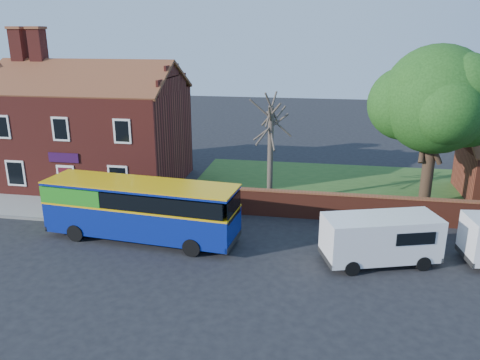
# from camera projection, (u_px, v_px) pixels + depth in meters

# --- Properties ---
(ground) EXTENTS (120.00, 120.00, 0.00)m
(ground) POSITION_uv_depth(u_px,v_px,m) (124.00, 262.00, 21.75)
(ground) COLOR black
(ground) RESTS_ON ground
(pavement) EXTENTS (18.00, 3.50, 0.12)m
(pavement) POSITION_uv_depth(u_px,v_px,m) (54.00, 208.00, 28.29)
(pavement) COLOR gray
(pavement) RESTS_ON ground
(kerb) EXTENTS (18.00, 0.15, 0.14)m
(kerb) POSITION_uv_depth(u_px,v_px,m) (37.00, 219.00, 26.64)
(kerb) COLOR slate
(kerb) RESTS_ON ground
(grass_strip) EXTENTS (26.00, 12.00, 0.04)m
(grass_strip) POSITION_uv_depth(u_px,v_px,m) (382.00, 190.00, 31.81)
(grass_strip) COLOR #426B28
(grass_strip) RESTS_ON ground
(shop_building) EXTENTS (12.30, 8.13, 10.50)m
(shop_building) POSITION_uv_depth(u_px,v_px,m) (93.00, 135.00, 32.69)
(shop_building) COLOR maroon
(shop_building) RESTS_ON ground
(boundary_wall) EXTENTS (22.00, 0.38, 1.60)m
(boundary_wall) POSITION_uv_depth(u_px,v_px,m) (395.00, 210.00, 25.93)
(boundary_wall) COLOR maroon
(boundary_wall) RESTS_ON ground
(bus) EXTENTS (10.14, 3.49, 3.03)m
(bus) POSITION_uv_depth(u_px,v_px,m) (135.00, 207.00, 23.83)
(bus) COLOR navy
(bus) RESTS_ON ground
(van_near) EXTENTS (5.57, 3.55, 2.28)m
(van_near) POSITION_uv_depth(u_px,v_px,m) (381.00, 237.00, 21.34)
(van_near) COLOR white
(van_near) RESTS_ON ground
(large_tree) EXTENTS (7.94, 6.28, 9.68)m
(large_tree) POSITION_uv_depth(u_px,v_px,m) (437.00, 103.00, 27.16)
(large_tree) COLOR black
(large_tree) RESTS_ON ground
(bare_tree) EXTENTS (2.46, 2.93, 6.57)m
(bare_tree) POSITION_uv_depth(u_px,v_px,m) (270.00, 151.00, 28.37)
(bare_tree) COLOR #4C4238
(bare_tree) RESTS_ON ground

